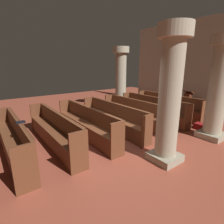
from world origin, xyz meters
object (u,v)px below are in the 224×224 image
(pew_row_6, at_px, (12,138))
(hymn_book, at_px, (20,122))
(pew_row_0, at_px, (168,105))
(pew_row_4, at_px, (86,122))
(pew_row_5, at_px, (54,129))
(pillar_far_side, at_px, (121,77))
(pillar_aisle_side, at_px, (219,87))
(pew_row_3, at_px, (113,116))
(pillar_aisle_rear, at_px, (170,95))
(pew_row_1, at_px, (153,108))
(kneeler_box_red, at_px, (201,126))
(pew_row_2, at_px, (134,112))
(lectern, at_px, (187,103))

(pew_row_6, xyz_separation_m, hymn_book, (0.30, 0.19, 0.46))
(pew_row_0, bearing_deg, pew_row_4, -90.00)
(pew_row_5, bearing_deg, pillar_far_side, 118.46)
(pillar_aisle_side, bearing_deg, pew_row_0, 157.81)
(pew_row_4, bearing_deg, hymn_book, -81.12)
(pew_row_0, height_order, pew_row_3, same)
(pew_row_6, xyz_separation_m, pillar_aisle_rear, (2.45, 2.97, 1.13))
(pew_row_3, height_order, pew_row_4, same)
(pillar_far_side, bearing_deg, pillar_aisle_rear, -27.52)
(pew_row_0, relative_size, hymn_book, 16.42)
(pew_row_1, bearing_deg, pew_row_5, -90.00)
(pillar_aisle_rear, bearing_deg, hymn_book, -127.76)
(pew_row_4, height_order, kneeler_box_red, pew_row_4)
(pew_row_6, xyz_separation_m, pillar_aisle_side, (2.45, 5.37, 1.13))
(pillar_far_side, relative_size, hymn_book, 15.38)
(pew_row_1, height_order, pillar_aisle_side, pillar_aisle_side)
(pew_row_0, height_order, hymn_book, hymn_book)
(pew_row_5, height_order, kneeler_box_red, pew_row_5)
(pew_row_6, height_order, kneeler_box_red, pew_row_6)
(pew_row_2, xyz_separation_m, pillar_far_side, (-2.40, 1.25, 1.13))
(hymn_book, distance_m, kneeler_box_red, 5.94)
(pew_row_1, relative_size, lectern, 3.11)
(pillar_aisle_side, bearing_deg, pew_row_3, -138.31)
(pillar_aisle_rear, bearing_deg, pew_row_4, -161.07)
(pew_row_3, bearing_deg, pew_row_1, 90.00)
(pew_row_2, height_order, lectern, lectern)
(pew_row_6, height_order, pillar_far_side, pillar_far_side)
(pillar_aisle_side, height_order, pillar_aisle_rear, same)
(kneeler_box_red, bearing_deg, lectern, 133.08)
(pew_row_3, distance_m, lectern, 4.45)
(pew_row_2, height_order, pew_row_3, same)
(pew_row_2, distance_m, pew_row_4, 2.12)
(pillar_far_side, distance_m, pillar_aisle_rear, 5.48)
(pew_row_0, xyz_separation_m, pillar_aisle_side, (2.45, -1.00, 1.13))
(pew_row_3, height_order, lectern, lectern)
(pew_row_1, distance_m, pillar_far_side, 2.66)
(lectern, height_order, hymn_book, lectern)
(pillar_aisle_side, bearing_deg, pew_row_4, -127.08)
(pew_row_6, distance_m, kneeler_box_red, 6.16)
(pew_row_0, relative_size, pillar_far_side, 1.07)
(pew_row_4, bearing_deg, pew_row_5, -90.00)
(pew_row_4, xyz_separation_m, lectern, (0.19, 5.51, -0.06))
(pillar_aisle_side, distance_m, lectern, 3.41)
(pillar_far_side, bearing_deg, hymn_book, -62.99)
(hymn_book, bearing_deg, pew_row_4, 98.88)
(pew_row_6, relative_size, pillar_aisle_rear, 1.07)
(pew_row_3, height_order, pillar_aisle_rear, pillar_aisle_rear)
(pew_row_3, bearing_deg, pew_row_5, -90.00)
(pillar_aisle_rear, relative_size, lectern, 2.91)
(pew_row_5, relative_size, pew_row_6, 1.00)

